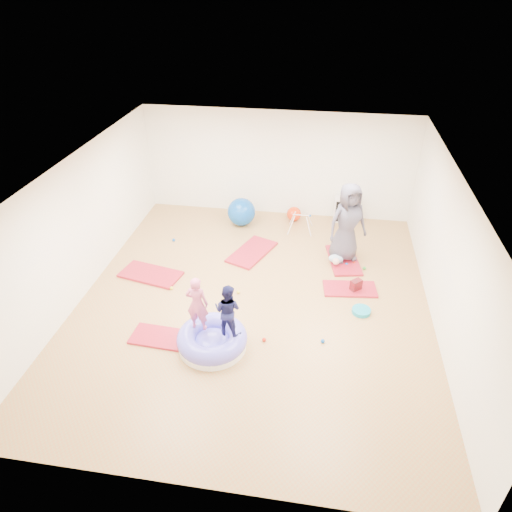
# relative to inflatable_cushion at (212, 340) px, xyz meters

# --- Properties ---
(room) EXTENTS (7.01, 8.01, 2.81)m
(room) POSITION_rel_inflatable_cushion_xyz_m (0.52, 1.41, 1.25)
(room) COLOR #A3864F
(room) RESTS_ON ground
(gym_mat_front_left) EXTENTS (1.14, 0.62, 0.05)m
(gym_mat_front_left) POSITION_rel_inflatable_cushion_xyz_m (-0.98, 0.06, -0.13)
(gym_mat_front_left) COLOR maroon
(gym_mat_front_left) RESTS_ON ground
(gym_mat_mid_left) EXTENTS (1.43, 0.92, 0.06)m
(gym_mat_mid_left) POSITION_rel_inflatable_cushion_xyz_m (-1.87, 1.95, -0.13)
(gym_mat_mid_left) COLOR maroon
(gym_mat_mid_left) RESTS_ON ground
(gym_mat_center_back) EXTENTS (1.13, 1.50, 0.06)m
(gym_mat_center_back) POSITION_rel_inflatable_cushion_xyz_m (0.19, 3.21, -0.13)
(gym_mat_center_back) COLOR maroon
(gym_mat_center_back) RESTS_ON ground
(gym_mat_right) EXTENTS (1.16, 0.67, 0.05)m
(gym_mat_right) POSITION_rel_inflatable_cushion_xyz_m (2.46, 2.10, -0.13)
(gym_mat_right) COLOR maroon
(gym_mat_right) RESTS_ON ground
(gym_mat_rear_right) EXTENTS (0.86, 1.37, 0.05)m
(gym_mat_rear_right) POSITION_rel_inflatable_cushion_xyz_m (2.34, 3.20, -0.13)
(gym_mat_rear_right) COLOR maroon
(gym_mat_rear_right) RESTS_ON ground
(inflatable_cushion) EXTENTS (1.26, 1.26, 0.40)m
(inflatable_cushion) POSITION_rel_inflatable_cushion_xyz_m (0.00, 0.00, 0.00)
(inflatable_cushion) COLOR white
(inflatable_cushion) RESTS_ON ground
(child_pink) EXTENTS (0.41, 0.28, 1.08)m
(child_pink) POSITION_rel_inflatable_cushion_xyz_m (-0.26, 0.11, 0.75)
(child_pink) COLOR #CD577F
(child_pink) RESTS_ON inflatable_cushion
(child_navy) EXTENTS (0.57, 0.49, 1.01)m
(child_navy) POSITION_rel_inflatable_cushion_xyz_m (0.29, 0.07, 0.71)
(child_navy) COLOR #161747
(child_navy) RESTS_ON inflatable_cushion
(adult_caregiver) EXTENTS (1.06, 0.92, 1.83)m
(adult_caregiver) POSITION_rel_inflatable_cushion_xyz_m (2.33, 3.27, 0.81)
(adult_caregiver) COLOR #454151
(adult_caregiver) RESTS_ON gym_mat_rear_right
(infant) EXTENTS (0.33, 0.34, 0.20)m
(infant) POSITION_rel_inflatable_cushion_xyz_m (2.15, 3.00, -0.00)
(infant) COLOR #97B5D7
(infant) RESTS_ON gym_mat_rear_right
(ball_pit_balls) EXTENTS (4.69, 3.25, 0.08)m
(ball_pit_balls) POSITION_rel_inflatable_cushion_xyz_m (0.97, 2.03, -0.12)
(ball_pit_balls) COLOR green
(ball_pit_balls) RESTS_ON ground
(exercise_ball_blue) EXTENTS (0.73, 0.73, 0.73)m
(exercise_ball_blue) POSITION_rel_inflatable_cushion_xyz_m (-0.31, 4.58, 0.21)
(exercise_ball_blue) COLOR #0A49A6
(exercise_ball_blue) RESTS_ON ground
(exercise_ball_orange) EXTENTS (0.38, 0.38, 0.38)m
(exercise_ball_orange) POSITION_rel_inflatable_cushion_xyz_m (1.03, 5.01, 0.04)
(exercise_ball_orange) COLOR red
(exercise_ball_orange) RESTS_ON ground
(infant_play_gym) EXTENTS (0.62, 0.59, 0.47)m
(infant_play_gym) POSITION_rel_inflatable_cushion_xyz_m (1.24, 4.45, 0.16)
(infant_play_gym) COLOR silver
(infant_play_gym) RESTS_ON ground
(cube_shelf) EXTENTS (0.66, 0.33, 0.66)m
(cube_shelf) POSITION_rel_inflatable_cushion_xyz_m (2.39, 5.20, 0.18)
(cube_shelf) COLOR silver
(cube_shelf) RESTS_ON ground
(balance_disc) EXTENTS (0.37, 0.37, 0.08)m
(balance_disc) POSITION_rel_inflatable_cushion_xyz_m (2.67, 1.37, -0.11)
(balance_disc) COLOR #148EAC
(balance_disc) RESTS_ON ground
(backpack) EXTENTS (0.27, 0.26, 0.27)m
(backpack) POSITION_rel_inflatable_cushion_xyz_m (2.58, 2.08, -0.02)
(backpack) COLOR maroon
(backpack) RESTS_ON ground
(yellow_toy) EXTENTS (0.21, 0.21, 0.03)m
(yellow_toy) POSITION_rel_inflatable_cushion_xyz_m (-0.95, -0.04, -0.14)
(yellow_toy) COLOR yellow
(yellow_toy) RESTS_ON ground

